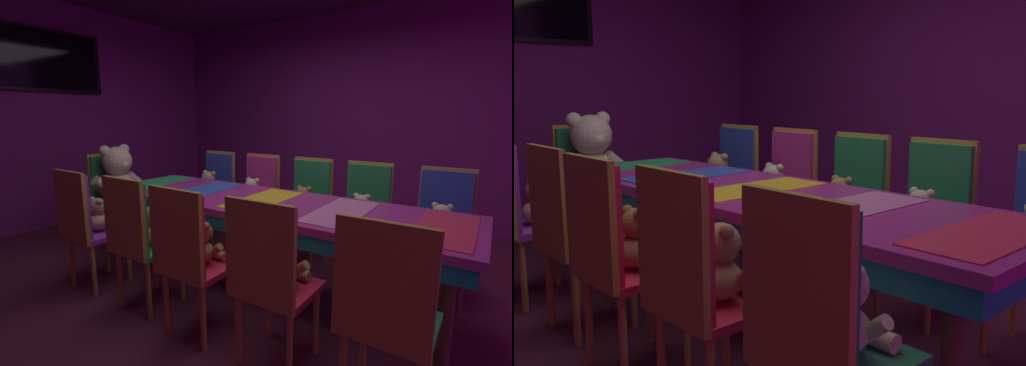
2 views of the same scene
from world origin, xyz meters
TOP-DOWN VIEW (x-y plane):
  - ground_plane at (0.00, 0.00)m, footprint 7.90×7.90m
  - wall_back at (0.00, 3.20)m, footprint 5.20×0.12m
  - wall_right at (2.60, 0.00)m, footprint 0.12×6.40m
  - banquet_table at (0.00, 0.00)m, footprint 0.90×3.02m
  - chair_left_0 at (-0.81, -1.16)m, footprint 0.42×0.41m
  - teddy_left_0 at (-0.66, -1.16)m, footprint 0.24×0.31m
  - chair_left_1 at (-0.81, -0.55)m, footprint 0.42×0.41m
  - teddy_left_1 at (-0.66, -0.55)m, footprint 0.26×0.33m
  - chair_left_2 at (-0.84, 0.01)m, footprint 0.42×0.41m
  - teddy_left_2 at (-0.70, 0.01)m, footprint 0.23×0.30m
  - chair_left_3 at (-0.80, 0.56)m, footprint 0.42×0.41m
  - teddy_left_3 at (-0.66, 0.56)m, footprint 0.24×0.31m
  - chair_left_4 at (-0.84, 1.17)m, footprint 0.42×0.41m
  - teddy_left_4 at (-0.69, 1.17)m, footprint 0.23×0.30m
  - chair_right_1 at (0.83, -0.56)m, footprint 0.42×0.41m
  - teddy_right_1 at (0.69, -0.56)m, footprint 0.22×0.29m
  - chair_right_2 at (0.83, -0.00)m, footprint 0.42×0.41m
  - teddy_right_2 at (0.68, -0.00)m, footprint 0.23×0.29m
  - chair_right_3 at (0.83, 0.60)m, footprint 0.42×0.41m
  - teddy_right_3 at (0.68, 0.60)m, footprint 0.24×0.32m
  - chair_right_4 at (0.81, 1.19)m, footprint 0.42×0.41m
  - teddy_right_4 at (0.66, 1.19)m, footprint 0.27×0.34m
  - throne_chair at (0.00, 2.05)m, footprint 0.41×0.42m
  - king_teddy_bear at (0.00, 1.89)m, footprint 0.67×0.52m

SIDE VIEW (x-z plane):
  - ground_plane at x=0.00m, z-range 0.00..0.00m
  - teddy_right_1 at x=0.69m, z-range 0.44..0.71m
  - teddy_right_2 at x=0.68m, z-range 0.44..0.72m
  - teddy_left_4 at x=-0.69m, z-range 0.44..0.72m
  - teddy_left_2 at x=-0.70m, z-range 0.44..0.72m
  - teddy_left_3 at x=-0.66m, z-range 0.44..0.73m
  - teddy_left_0 at x=-0.66m, z-range 0.44..0.73m
  - teddy_right_3 at x=0.68m, z-range 0.44..0.74m
  - teddy_left_1 at x=-0.66m, z-range 0.44..0.75m
  - chair_left_0 at x=-0.81m, z-range 0.10..1.09m
  - chair_left_1 at x=-0.81m, z-range 0.10..1.09m
  - chair_left_2 at x=-0.84m, z-range 0.10..1.09m
  - chair_left_3 at x=-0.80m, z-range 0.10..1.09m
  - chair_left_4 at x=-0.84m, z-range 0.10..1.09m
  - chair_right_1 at x=0.83m, z-range 0.10..1.09m
  - chair_right_2 at x=0.83m, z-range 0.10..1.09m
  - chair_right_3 at x=0.83m, z-range 0.10..1.09m
  - chair_right_4 at x=0.81m, z-range 0.10..1.09m
  - throne_chair at x=0.00m, z-range 0.10..1.09m
  - teddy_right_4 at x=0.66m, z-range 0.44..0.76m
  - banquet_table at x=0.00m, z-range 0.28..1.03m
  - king_teddy_bear at x=0.00m, z-range 0.41..1.04m
  - wall_back at x=0.00m, z-range 0.00..2.80m
  - wall_right at x=2.60m, z-range 0.00..2.80m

